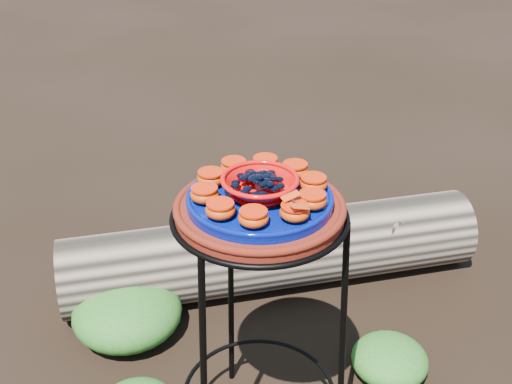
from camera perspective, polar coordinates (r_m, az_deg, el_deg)
name	(u,v)px	position (r m, az deg, el deg)	size (l,w,h in m)	color
plant_stand	(259,335)	(1.65, 0.30, -12.61)	(0.44, 0.44, 0.70)	black
terracotta_saucer	(260,210)	(1.43, 0.33, -1.64)	(0.38, 0.38, 0.03)	#66180C
cobalt_plate	(260,200)	(1.42, 0.34, -0.73)	(0.32, 0.32, 0.02)	#030062
red_bowl	(260,187)	(1.40, 0.34, 0.45)	(0.16, 0.16, 0.05)	red
glass_gems	(260,173)	(1.38, 0.34, 1.66)	(0.13, 0.13, 0.02)	black
orange_half_0	(295,212)	(1.32, 3.46, -1.81)	(0.06, 0.06, 0.03)	#C63603
orange_half_1	(312,200)	(1.36, 5.01, -0.75)	(0.06, 0.06, 0.03)	#C63603
orange_half_2	(313,184)	(1.43, 5.11, 0.74)	(0.06, 0.06, 0.03)	#C63603
orange_half_3	(295,170)	(1.48, 3.49, 1.95)	(0.06, 0.06, 0.03)	#C63603
orange_half_4	(265,164)	(1.51, 0.83, 2.49)	(0.06, 0.06, 0.03)	#C63603
orange_half_5	(234,167)	(1.50, -1.98, 2.23)	(0.06, 0.06, 0.03)	#C63603
orange_half_6	(211,178)	(1.45, -4.05, 1.23)	(0.06, 0.06, 0.03)	#C63603
orange_half_7	(205,194)	(1.38, -4.59, -0.22)	(0.06, 0.06, 0.03)	#C63603
orange_half_8	(220,210)	(1.33, -3.19, -1.61)	(0.06, 0.06, 0.03)	#C63603
orange_half_9	(253,218)	(1.30, -0.23, -2.32)	(0.06, 0.06, 0.03)	#C63603
butterfly	(295,202)	(1.31, 3.49, -0.89)	(0.08, 0.05, 0.01)	red
driftwood_log	(272,251)	(2.31, 1.43, -5.30)	(1.47, 0.39, 0.28)	black
foliage_right	(390,359)	(2.05, 11.82, -14.31)	(0.23, 0.23, 0.12)	#165E11
foliage_back	(127,311)	(2.17, -11.39, -10.29)	(0.36, 0.36, 0.18)	#165E11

